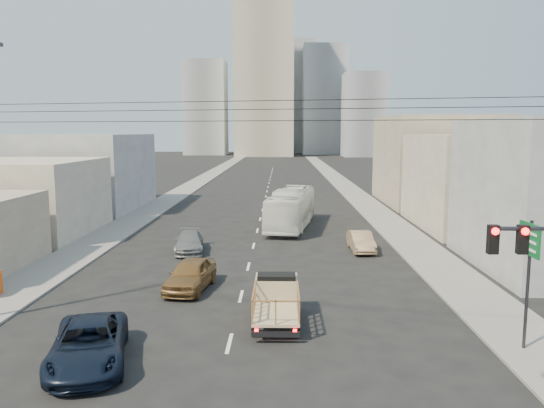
{
  "coord_description": "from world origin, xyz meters",
  "views": [
    {
      "loc": [
        2.03,
        -17.77,
        8.19
      ],
      "look_at": [
        1.4,
        16.87,
        3.5
      ],
      "focal_mm": 35.0,
      "sensor_mm": 36.0,
      "label": 1
    }
  ],
  "objects_px": {
    "city_bus": "(291,208)",
    "green_sign": "(529,254)",
    "sedan_brown": "(191,275)",
    "sedan_tan": "(361,241)",
    "flatbed_pickup": "(276,298)",
    "navy_pickup": "(89,344)",
    "sedan_grey": "(189,242)"
  },
  "relations": [
    {
      "from": "sedan_tan",
      "to": "green_sign",
      "type": "distance_m",
      "value": 17.58
    },
    {
      "from": "city_bus",
      "to": "green_sign",
      "type": "relative_size",
      "value": 2.39
    },
    {
      "from": "navy_pickup",
      "to": "sedan_tan",
      "type": "distance_m",
      "value": 22.2
    },
    {
      "from": "city_bus",
      "to": "green_sign",
      "type": "bearing_deg",
      "value": -63.21
    },
    {
      "from": "city_bus",
      "to": "flatbed_pickup",
      "type": "bearing_deg",
      "value": -83.33
    },
    {
      "from": "city_bus",
      "to": "sedan_brown",
      "type": "distance_m",
      "value": 19.46
    },
    {
      "from": "navy_pickup",
      "to": "green_sign",
      "type": "bearing_deg",
      "value": -8.38
    },
    {
      "from": "city_bus",
      "to": "navy_pickup",
      "type": "bearing_deg",
      "value": -96.16
    },
    {
      "from": "sedan_tan",
      "to": "sedan_grey",
      "type": "height_order",
      "value": "sedan_tan"
    },
    {
      "from": "navy_pickup",
      "to": "green_sign",
      "type": "height_order",
      "value": "green_sign"
    },
    {
      "from": "navy_pickup",
      "to": "sedan_tan",
      "type": "xyz_separation_m",
      "value": [
        12.35,
        18.44,
        -0.08
      ]
    },
    {
      "from": "flatbed_pickup",
      "to": "navy_pickup",
      "type": "distance_m",
      "value": 7.95
    },
    {
      "from": "flatbed_pickup",
      "to": "sedan_brown",
      "type": "bearing_deg",
      "value": 133.86
    },
    {
      "from": "flatbed_pickup",
      "to": "green_sign",
      "type": "height_order",
      "value": "green_sign"
    },
    {
      "from": "navy_pickup",
      "to": "sedan_brown",
      "type": "height_order",
      "value": "sedan_brown"
    },
    {
      "from": "sedan_brown",
      "to": "sedan_tan",
      "type": "xyz_separation_m",
      "value": [
        10.3,
        9.3,
        -0.12
      ]
    },
    {
      "from": "sedan_tan",
      "to": "navy_pickup",
      "type": "bearing_deg",
      "value": -125.73
    },
    {
      "from": "navy_pickup",
      "to": "sedan_brown",
      "type": "xyz_separation_m",
      "value": [
        2.06,
        9.15,
        0.05
      ]
    },
    {
      "from": "flatbed_pickup",
      "to": "sedan_brown",
      "type": "xyz_separation_m",
      "value": [
        -4.55,
        4.73,
        -0.29
      ]
    },
    {
      "from": "sedan_tan",
      "to": "sedan_brown",
      "type": "bearing_deg",
      "value": -139.84
    },
    {
      "from": "city_bus",
      "to": "sedan_brown",
      "type": "bearing_deg",
      "value": -97.49
    },
    {
      "from": "flatbed_pickup",
      "to": "sedan_grey",
      "type": "relative_size",
      "value": 0.94
    },
    {
      "from": "navy_pickup",
      "to": "sedan_tan",
      "type": "bearing_deg",
      "value": 42.42
    },
    {
      "from": "city_bus",
      "to": "green_sign",
      "type": "distance_m",
      "value": 27.61
    },
    {
      "from": "sedan_tan",
      "to": "sedan_grey",
      "type": "relative_size",
      "value": 0.88
    },
    {
      "from": "flatbed_pickup",
      "to": "navy_pickup",
      "type": "xyz_separation_m",
      "value": [
        -6.6,
        -4.42,
        -0.34
      ]
    },
    {
      "from": "green_sign",
      "to": "navy_pickup",
      "type": "bearing_deg",
      "value": -174.61
    },
    {
      "from": "sedan_brown",
      "to": "green_sign",
      "type": "relative_size",
      "value": 0.94
    },
    {
      "from": "navy_pickup",
      "to": "sedan_tan",
      "type": "relative_size",
      "value": 1.32
    },
    {
      "from": "city_bus",
      "to": "sedan_grey",
      "type": "bearing_deg",
      "value": -117.14
    },
    {
      "from": "flatbed_pickup",
      "to": "green_sign",
      "type": "xyz_separation_m",
      "value": [
        9.35,
        -2.91,
        2.65
      ]
    },
    {
      "from": "city_bus",
      "to": "sedan_grey",
      "type": "relative_size",
      "value": 2.56
    }
  ]
}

